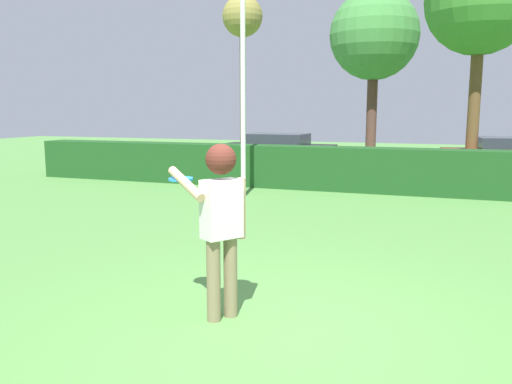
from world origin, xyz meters
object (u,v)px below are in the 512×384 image
Objects in this scene: frisbee at (181,179)px; birch_tree at (374,36)px; bare_elm_tree at (242,21)px; parked_car_black at (276,149)px; willow_tree at (481,1)px; person at (221,212)px; lamppost at (243,70)px.

frisbee is 15.91m from birch_tree.
birch_tree is 6.05m from bare_elm_tree.
bare_elm_tree is at bearing 166.94° from birch_tree.
parked_car_black is 0.61× the size of bare_elm_tree.
bare_elm_tree is 10.12m from willow_tree.
bare_elm_tree is (-6.41, 17.01, 4.79)m from person.
person is 0.42× the size of parked_car_black.
bare_elm_tree reaches higher than person.
frisbee is at bearing 165.63° from person.
birch_tree is at bearing -13.06° from bare_elm_tree.
parked_car_black is at bearing -147.78° from birch_tree.
willow_tree is (5.40, 5.86, 2.29)m from lamppost.
person is 0.32× the size of lamppost.
willow_tree reaches higher than birch_tree.
lamppost is 7.07m from parked_car_black.
parked_car_black is at bearing 100.68° from lamppost.
birch_tree is (1.93, 8.55, 1.78)m from lamppost.
birch_tree is (3.16, 1.99, 4.14)m from parked_car_black.
willow_tree is (6.63, -0.70, 4.65)m from parked_car_black.
lamppost reaches higher than person.
bare_elm_tree is (-5.91, 16.88, 4.51)m from frisbee.
willow_tree reaches higher than frisbee.
lamppost reaches higher than parked_car_black.
lamppost is 8.94m from birch_tree.
parked_car_black is at bearing 105.43° from person.
lamppost is at bearing 106.22° from frisbee.
frisbee is at bearing -70.71° from bare_elm_tree.
bare_elm_tree is at bearing 128.30° from parked_car_black.
frisbee is 13.85m from willow_tree.
lamppost is 0.78× the size of bare_elm_tree.
bare_elm_tree is at bearing 156.47° from willow_tree.
person is 0.59m from frisbee.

